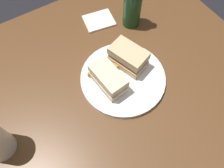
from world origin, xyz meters
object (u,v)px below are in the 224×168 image
sandwich_half_right (108,79)px  napkin (99,21)px  cider_bottle (133,2)px  sandwich_half_left (128,57)px  plate (123,78)px

sandwich_half_right → napkin: sandwich_half_right is taller
cider_bottle → napkin: (0.10, -0.07, -0.10)m
sandwich_half_left → sandwich_half_right: size_ratio=1.07×
sandwich_half_right → napkin: size_ratio=1.14×
sandwich_half_right → napkin: bearing=-114.5°
cider_bottle → sandwich_half_left: bearing=51.9°
sandwich_half_left → cider_bottle: 0.21m
plate → sandwich_half_left: (-0.04, -0.03, 0.04)m
cider_bottle → sandwich_half_right: bearing=40.9°
napkin → plate: bearing=76.1°
sandwich_half_left → napkin: 0.24m
cider_bottle → plate: bearing=49.4°
napkin → cider_bottle: bearing=143.6°
cider_bottle → napkin: cider_bottle is taller
plate → sandwich_half_right: 0.07m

